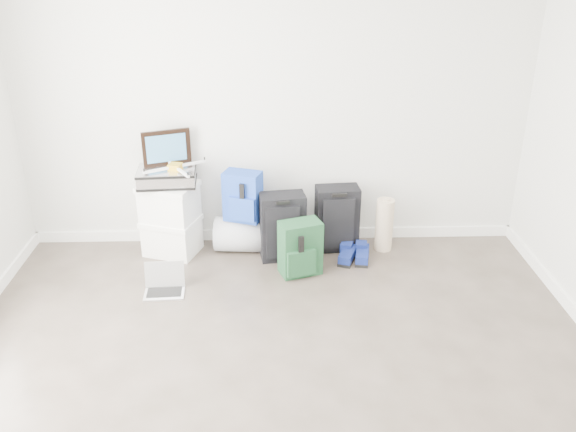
{
  "coord_description": "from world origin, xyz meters",
  "views": [
    {
      "loc": [
        -0.04,
        -2.71,
        2.62
      ],
      "look_at": [
        0.11,
        1.9,
        0.51
      ],
      "focal_mm": 38.0,
      "sensor_mm": 36.0,
      "label": 1
    }
  ],
  "objects_px": {
    "duffel_bag": "(244,234)",
    "laptop": "(164,285)",
    "large_suitcase": "(283,227)",
    "boxes_stack": "(171,218)",
    "briefcase": "(167,176)",
    "carry_on": "(337,219)"
  },
  "relations": [
    {
      "from": "boxes_stack",
      "to": "duffel_bag",
      "type": "distance_m",
      "value": 0.67
    },
    {
      "from": "large_suitcase",
      "to": "carry_on",
      "type": "height_order",
      "value": "large_suitcase"
    },
    {
      "from": "carry_on",
      "to": "duffel_bag",
      "type": "bearing_deg",
      "value": 176.27
    },
    {
      "from": "duffel_bag",
      "to": "large_suitcase",
      "type": "height_order",
      "value": "large_suitcase"
    },
    {
      "from": "duffel_bag",
      "to": "laptop",
      "type": "xyz_separation_m",
      "value": [
        -0.63,
        -0.7,
        -0.11
      ]
    },
    {
      "from": "boxes_stack",
      "to": "large_suitcase",
      "type": "relative_size",
      "value": 1.1
    },
    {
      "from": "briefcase",
      "to": "carry_on",
      "type": "distance_m",
      "value": 1.56
    },
    {
      "from": "laptop",
      "to": "briefcase",
      "type": "bearing_deg",
      "value": 88.89
    },
    {
      "from": "boxes_stack",
      "to": "carry_on",
      "type": "xyz_separation_m",
      "value": [
        1.49,
        0.02,
        -0.03
      ]
    },
    {
      "from": "boxes_stack",
      "to": "carry_on",
      "type": "bearing_deg",
      "value": 20.21
    },
    {
      "from": "large_suitcase",
      "to": "laptop",
      "type": "bearing_deg",
      "value": -158.44
    },
    {
      "from": "duffel_bag",
      "to": "carry_on",
      "type": "bearing_deg",
      "value": 6.23
    },
    {
      "from": "large_suitcase",
      "to": "laptop",
      "type": "height_order",
      "value": "large_suitcase"
    },
    {
      "from": "briefcase",
      "to": "large_suitcase",
      "type": "xyz_separation_m",
      "value": [
        1.0,
        -0.14,
        -0.43
      ]
    },
    {
      "from": "duffel_bag",
      "to": "laptop",
      "type": "relative_size",
      "value": 1.58
    },
    {
      "from": "boxes_stack",
      "to": "duffel_bag",
      "type": "xyz_separation_m",
      "value": [
        0.65,
        0.01,
        -0.17
      ]
    },
    {
      "from": "boxes_stack",
      "to": "briefcase",
      "type": "relative_size",
      "value": 1.37
    },
    {
      "from": "carry_on",
      "to": "laptop",
      "type": "height_order",
      "value": "carry_on"
    },
    {
      "from": "duffel_bag",
      "to": "briefcase",
      "type": "bearing_deg",
      "value": -173.15
    },
    {
      "from": "briefcase",
      "to": "laptop",
      "type": "height_order",
      "value": "briefcase"
    },
    {
      "from": "duffel_bag",
      "to": "boxes_stack",
      "type": "bearing_deg",
      "value": -173.15
    },
    {
      "from": "briefcase",
      "to": "large_suitcase",
      "type": "height_order",
      "value": "briefcase"
    }
  ]
}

